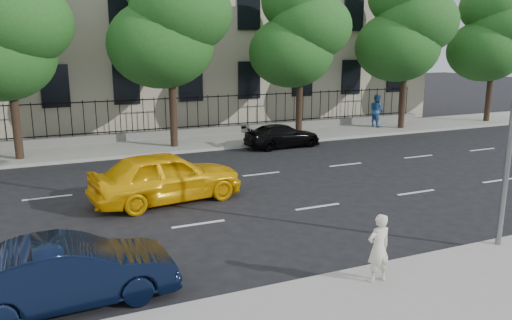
{
  "coord_description": "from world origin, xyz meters",
  "views": [
    {
      "loc": [
        -7.88,
        -10.79,
        5.15
      ],
      "look_at": [
        -1.95,
        3.0,
        1.63
      ],
      "focal_mm": 35.0,
      "sensor_mm": 36.0,
      "label": 1
    }
  ],
  "objects_px": {
    "navy_sedan": "(69,273)",
    "woman_near": "(379,248)",
    "street_light": "(502,43)",
    "yellow_taxi": "(166,176)",
    "black_sedan": "(283,136)"
  },
  "relations": [
    {
      "from": "navy_sedan",
      "to": "black_sedan",
      "type": "height_order",
      "value": "navy_sedan"
    },
    {
      "from": "street_light",
      "to": "yellow_taxi",
      "type": "relative_size",
      "value": 1.61
    },
    {
      "from": "yellow_taxi",
      "to": "navy_sedan",
      "type": "height_order",
      "value": "yellow_taxi"
    },
    {
      "from": "navy_sedan",
      "to": "black_sedan",
      "type": "bearing_deg",
      "value": -43.79
    },
    {
      "from": "street_light",
      "to": "black_sedan",
      "type": "xyz_separation_m",
      "value": [
        0.67,
        13.27,
        -4.57
      ]
    },
    {
      "from": "street_light",
      "to": "navy_sedan",
      "type": "xyz_separation_m",
      "value": [
        -10.19,
        0.86,
        -4.45
      ]
    },
    {
      "from": "navy_sedan",
      "to": "woman_near",
      "type": "bearing_deg",
      "value": -109.37
    },
    {
      "from": "street_light",
      "to": "woman_near",
      "type": "relative_size",
      "value": 5.29
    },
    {
      "from": "navy_sedan",
      "to": "woman_near",
      "type": "height_order",
      "value": "woman_near"
    },
    {
      "from": "navy_sedan",
      "to": "black_sedan",
      "type": "xyz_separation_m",
      "value": [
        10.86,
        12.41,
        -0.11
      ]
    },
    {
      "from": "black_sedan",
      "to": "yellow_taxi",
      "type": "bearing_deg",
      "value": 127.5
    },
    {
      "from": "street_light",
      "to": "black_sedan",
      "type": "distance_m",
      "value": 14.05
    },
    {
      "from": "navy_sedan",
      "to": "woman_near",
      "type": "distance_m",
      "value": 6.38
    },
    {
      "from": "navy_sedan",
      "to": "street_light",
      "type": "bearing_deg",
      "value": -97.42
    },
    {
      "from": "yellow_taxi",
      "to": "woman_near",
      "type": "relative_size",
      "value": 3.29
    }
  ]
}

